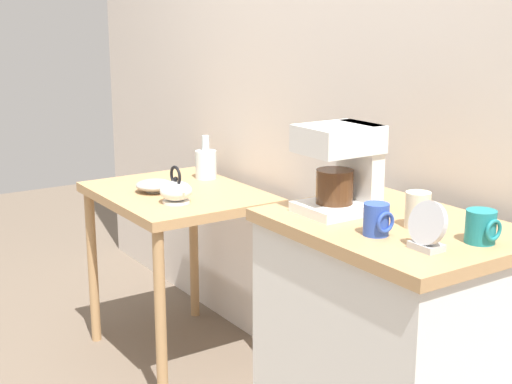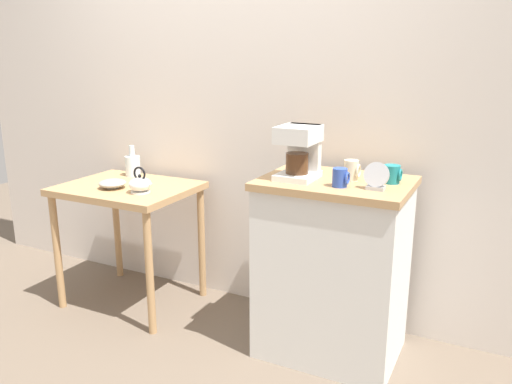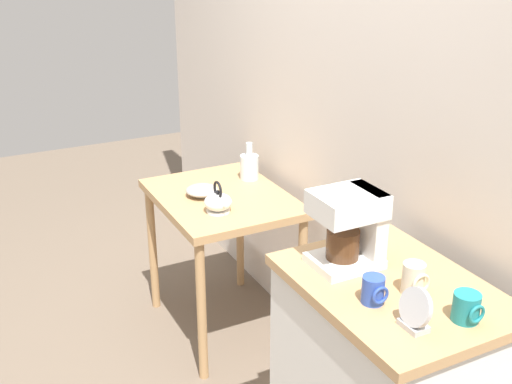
{
  "view_description": "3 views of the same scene",
  "coord_description": "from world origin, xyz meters",
  "px_view_note": "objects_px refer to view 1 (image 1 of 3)",
  "views": [
    {
      "loc": [
        2.19,
        -1.4,
        1.52
      ],
      "look_at": [
        0.09,
        -0.01,
        0.89
      ],
      "focal_mm": 51.99,
      "sensor_mm": 36.0,
      "label": 1
    },
    {
      "loc": [
        1.48,
        -2.31,
        1.52
      ],
      "look_at": [
        0.32,
        0.01,
        0.82
      ],
      "focal_mm": 36.07,
      "sensor_mm": 36.0,
      "label": 2
    },
    {
      "loc": [
        2.09,
        -1.15,
        1.96
      ],
      "look_at": [
        -0.12,
        -0.02,
        0.94
      ],
      "focal_mm": 44.47,
      "sensor_mm": 36.0,
      "label": 3
    }
  ],
  "objects_px": {
    "mug_blue": "(377,220)",
    "table_clock": "(427,228)",
    "coffee_maker": "(344,165)",
    "mug_small_cream": "(418,210)",
    "teakettle": "(176,191)",
    "glass_carafe_vase": "(206,163)",
    "bowl_stoneware": "(154,185)",
    "mug_dark_teal": "(481,227)"
  },
  "relations": [
    {
      "from": "mug_dark_teal",
      "to": "bowl_stoneware",
      "type": "bearing_deg",
      "value": -174.18
    },
    {
      "from": "teakettle",
      "to": "glass_carafe_vase",
      "type": "relative_size",
      "value": 0.8
    },
    {
      "from": "glass_carafe_vase",
      "to": "mug_blue",
      "type": "bearing_deg",
      "value": -12.44
    },
    {
      "from": "teakettle",
      "to": "mug_small_cream",
      "type": "xyz_separation_m",
      "value": [
        1.18,
        0.13,
        0.17
      ]
    },
    {
      "from": "teakettle",
      "to": "glass_carafe_vase",
      "type": "bearing_deg",
      "value": 134.88
    },
    {
      "from": "glass_carafe_vase",
      "to": "coffee_maker",
      "type": "distance_m",
      "value": 1.3
    },
    {
      "from": "mug_small_cream",
      "to": "table_clock",
      "type": "xyz_separation_m",
      "value": [
        0.15,
        -0.12,
        0.01
      ]
    },
    {
      "from": "mug_small_cream",
      "to": "mug_dark_teal",
      "type": "xyz_separation_m",
      "value": [
        0.19,
        0.04,
        -0.01
      ]
    },
    {
      "from": "mug_blue",
      "to": "coffee_maker",
      "type": "bearing_deg",
      "value": 161.35
    },
    {
      "from": "table_clock",
      "to": "coffee_maker",
      "type": "bearing_deg",
      "value": 171.61
    },
    {
      "from": "teakettle",
      "to": "mug_blue",
      "type": "height_order",
      "value": "mug_blue"
    },
    {
      "from": "coffee_maker",
      "to": "mug_blue",
      "type": "distance_m",
      "value": 0.27
    },
    {
      "from": "teakettle",
      "to": "mug_small_cream",
      "type": "height_order",
      "value": "mug_small_cream"
    },
    {
      "from": "glass_carafe_vase",
      "to": "mug_dark_teal",
      "type": "height_order",
      "value": "mug_dark_teal"
    },
    {
      "from": "mug_blue",
      "to": "table_clock",
      "type": "bearing_deg",
      "value": 7.49
    },
    {
      "from": "teakettle",
      "to": "coffee_maker",
      "type": "distance_m",
      "value": 0.98
    },
    {
      "from": "teakettle",
      "to": "mug_dark_teal",
      "type": "bearing_deg",
      "value": 7.02
    },
    {
      "from": "coffee_maker",
      "to": "mug_blue",
      "type": "bearing_deg",
      "value": -18.65
    },
    {
      "from": "bowl_stoneware",
      "to": "mug_dark_teal",
      "type": "bearing_deg",
      "value": 5.82
    },
    {
      "from": "teakettle",
      "to": "table_clock",
      "type": "relative_size",
      "value": 1.26
    },
    {
      "from": "coffee_maker",
      "to": "mug_small_cream",
      "type": "bearing_deg",
      "value": 14.56
    },
    {
      "from": "mug_small_cream",
      "to": "coffee_maker",
      "type": "bearing_deg",
      "value": -165.44
    },
    {
      "from": "bowl_stoneware",
      "to": "mug_blue",
      "type": "bearing_deg",
      "value": -0.72
    },
    {
      "from": "mug_dark_teal",
      "to": "table_clock",
      "type": "height_order",
      "value": "table_clock"
    },
    {
      "from": "mug_small_cream",
      "to": "mug_blue",
      "type": "bearing_deg",
      "value": -94.3
    },
    {
      "from": "mug_dark_teal",
      "to": "glass_carafe_vase",
      "type": "bearing_deg",
      "value": 174.92
    },
    {
      "from": "mug_small_cream",
      "to": "mug_blue",
      "type": "height_order",
      "value": "mug_small_cream"
    },
    {
      "from": "mug_dark_teal",
      "to": "table_clock",
      "type": "bearing_deg",
      "value": -103.24
    },
    {
      "from": "bowl_stoneware",
      "to": "coffee_maker",
      "type": "distance_m",
      "value": 1.19
    },
    {
      "from": "glass_carafe_vase",
      "to": "coffee_maker",
      "type": "height_order",
      "value": "coffee_maker"
    },
    {
      "from": "mug_blue",
      "to": "table_clock",
      "type": "height_order",
      "value": "table_clock"
    },
    {
      "from": "glass_carafe_vase",
      "to": "coffee_maker",
      "type": "relative_size",
      "value": 0.76
    },
    {
      "from": "table_clock",
      "to": "teakettle",
      "type": "bearing_deg",
      "value": -179.54
    },
    {
      "from": "teakettle",
      "to": "mug_blue",
      "type": "relative_size",
      "value": 1.83
    },
    {
      "from": "teakettle",
      "to": "mug_dark_teal",
      "type": "distance_m",
      "value": 1.39
    },
    {
      "from": "mug_dark_teal",
      "to": "mug_blue",
      "type": "height_order",
      "value": "same"
    },
    {
      "from": "bowl_stoneware",
      "to": "glass_carafe_vase",
      "type": "xyz_separation_m",
      "value": [
        -0.1,
        0.31,
        0.04
      ]
    },
    {
      "from": "bowl_stoneware",
      "to": "mug_blue",
      "type": "height_order",
      "value": "mug_blue"
    },
    {
      "from": "table_clock",
      "to": "glass_carafe_vase",
      "type": "bearing_deg",
      "value": 169.43
    },
    {
      "from": "teakettle",
      "to": "coffee_maker",
      "type": "relative_size",
      "value": 0.61
    },
    {
      "from": "coffee_maker",
      "to": "teakettle",
      "type": "bearing_deg",
      "value": -175.81
    },
    {
      "from": "glass_carafe_vase",
      "to": "mug_blue",
      "type": "xyz_separation_m",
      "value": [
        1.49,
        -0.33,
        0.14
      ]
    }
  ]
}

